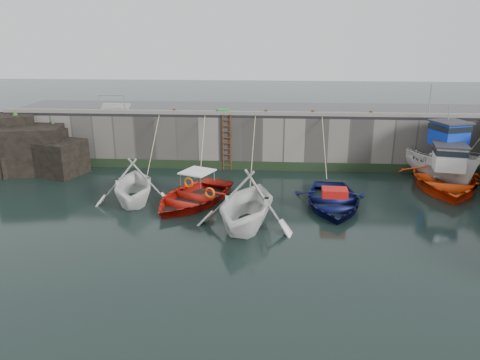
# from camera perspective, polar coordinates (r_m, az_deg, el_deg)

# --- Properties ---
(ground) EXTENTS (120.00, 120.00, 0.00)m
(ground) POSITION_cam_1_polar(r_m,az_deg,el_deg) (17.68, 1.84, -8.03)
(ground) COLOR black
(ground) RESTS_ON ground
(quay_back) EXTENTS (30.00, 5.00, 3.00)m
(quay_back) POSITION_cam_1_polar(r_m,az_deg,el_deg) (29.07, 2.81, 5.49)
(quay_back) COLOR slate
(quay_back) RESTS_ON ground
(road_back) EXTENTS (30.00, 5.00, 0.16)m
(road_back) POSITION_cam_1_polar(r_m,az_deg,el_deg) (28.78, 2.86, 8.56)
(road_back) COLOR black
(road_back) RESTS_ON quay_back
(kerb_back) EXTENTS (30.00, 0.30, 0.20)m
(kerb_back) POSITION_cam_1_polar(r_m,az_deg,el_deg) (26.43, 2.76, 8.13)
(kerb_back) COLOR slate
(kerb_back) RESTS_ON road_back
(algae_back) EXTENTS (30.00, 0.08, 0.50)m
(algae_back) POSITION_cam_1_polar(r_m,az_deg,el_deg) (26.92, 2.65, 1.74)
(algae_back) COLOR black
(algae_back) RESTS_ON ground
(rock_outcrop) EXTENTS (5.85, 4.24, 3.41)m
(rock_outcrop) POSITION_cam_1_polar(r_m,az_deg,el_deg) (29.12, -23.73, 3.53)
(rock_outcrop) COLOR black
(rock_outcrop) RESTS_ON ground
(ladder) EXTENTS (0.51, 0.08, 3.20)m
(ladder) POSITION_cam_1_polar(r_m,az_deg,el_deg) (26.65, -1.62, 4.56)
(ladder) COLOR #3F1E0F
(ladder) RESTS_ON ground
(boat_near_white) EXTENTS (4.70, 5.15, 2.32)m
(boat_near_white) POSITION_cam_1_polar(r_m,az_deg,el_deg) (22.66, -12.77, -2.51)
(boat_near_white) COLOR white
(boat_near_white) RESTS_ON ground
(boat_near_white_rope) EXTENTS (0.04, 4.03, 3.10)m
(boat_near_white_rope) POSITION_cam_1_polar(r_m,az_deg,el_deg) (26.34, -10.34, 0.53)
(boat_near_white_rope) COLOR tan
(boat_near_white_rope) RESTS_ON ground
(boat_near_blue) EXTENTS (5.56, 6.32, 1.09)m
(boat_near_blue) POSITION_cam_1_polar(r_m,az_deg,el_deg) (22.05, -5.83, -2.72)
(boat_near_blue) COLOR red
(boat_near_blue) RESTS_ON ground
(boat_near_blue_rope) EXTENTS (0.04, 4.01, 3.10)m
(boat_near_blue_rope) POSITION_cam_1_polar(r_m,az_deg,el_deg) (25.82, -4.35, 0.42)
(boat_near_blue_rope) COLOR tan
(boat_near_blue_rope) RESTS_ON ground
(boat_near_blacktrim) EXTENTS (5.16, 5.70, 2.62)m
(boat_near_blacktrim) POSITION_cam_1_polar(r_m,az_deg,el_deg) (19.40, 0.79, -5.57)
(boat_near_blacktrim) COLOR silver
(boat_near_blacktrim) RESTS_ON ground
(boat_near_blacktrim_rope) EXTENTS (0.04, 6.19, 3.10)m
(boat_near_blacktrim_rope) POSITION_cam_1_polar(r_m,az_deg,el_deg) (24.36, 1.49, -0.61)
(boat_near_blacktrim_rope) COLOR tan
(boat_near_blacktrim_rope) RESTS_ON ground
(boat_near_navy) EXTENTS (3.83, 5.22, 1.05)m
(boat_near_navy) POSITION_cam_1_polar(r_m,az_deg,el_deg) (21.91, 11.15, -3.11)
(boat_near_navy) COLOR #0A0E3E
(boat_near_navy) RESTS_ON ground
(boat_near_navy_rope) EXTENTS (0.04, 4.04, 3.10)m
(boat_near_navy_rope) POSITION_cam_1_polar(r_m,az_deg,el_deg) (25.70, 10.10, 0.10)
(boat_near_navy_rope) COLOR tan
(boat_near_navy_rope) RESTS_ON ground
(boat_far_white) EXTENTS (4.19, 6.41, 5.32)m
(boat_far_white) POSITION_cam_1_polar(r_m,az_deg,el_deg) (27.35, 23.01, 2.18)
(boat_far_white) COLOR white
(boat_far_white) RESTS_ON ground
(boat_far_orange) EXTENTS (5.99, 7.53, 4.40)m
(boat_far_orange) POSITION_cam_1_polar(r_m,az_deg,el_deg) (26.36, 23.63, 0.32)
(boat_far_orange) COLOR #F4410C
(boat_far_orange) RESTS_ON ground
(fish_crate) EXTENTS (0.74, 0.57, 0.28)m
(fish_crate) POSITION_cam_1_polar(r_m,az_deg,el_deg) (26.71, -2.07, 8.33)
(fish_crate) COLOR #177F2E
(fish_crate) RESTS_ON road_back
(railing) EXTENTS (1.60, 1.05, 1.00)m
(railing) POSITION_cam_1_polar(r_m,az_deg,el_deg) (29.02, -14.94, 8.63)
(railing) COLOR #A5A8AD
(railing) RESTS_ON road_back
(bollard_a) EXTENTS (0.18, 0.18, 0.28)m
(bollard_a) POSITION_cam_1_polar(r_m,az_deg,el_deg) (27.09, -7.98, 8.30)
(bollard_a) COLOR #3F1E0F
(bollard_a) RESTS_ON road_back
(bollard_b) EXTENTS (0.18, 0.18, 0.28)m
(bollard_b) POSITION_cam_1_polar(r_m,az_deg,el_deg) (26.69, -2.67, 8.31)
(bollard_b) COLOR #3F1E0F
(bollard_b) RESTS_ON road_back
(bollard_c) EXTENTS (0.18, 0.18, 0.28)m
(bollard_c) POSITION_cam_1_polar(r_m,az_deg,el_deg) (26.52, 3.20, 8.24)
(bollard_c) COLOR #3F1E0F
(bollard_c) RESTS_ON road_back
(bollard_d) EXTENTS (0.18, 0.18, 0.28)m
(bollard_d) POSITION_cam_1_polar(r_m,az_deg,el_deg) (26.61, 8.86, 8.10)
(bollard_d) COLOR #3F1E0F
(bollard_d) RESTS_ON road_back
(bollard_e) EXTENTS (0.18, 0.18, 0.28)m
(bollard_e) POSITION_cam_1_polar(r_m,az_deg,el_deg) (27.07, 15.69, 7.81)
(bollard_e) COLOR #3F1E0F
(bollard_e) RESTS_ON road_back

